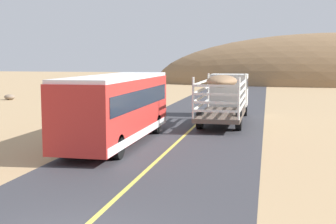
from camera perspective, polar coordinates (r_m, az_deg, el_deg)
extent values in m
cube|color=silver|center=(32.64, 7.55, 2.72)|extent=(2.50, 2.20, 2.20)
cube|color=#192333|center=(32.62, 7.57, 3.51)|extent=(2.53, 1.54, 0.70)
cube|color=brown|center=(27.39, 6.60, -0.32)|extent=(2.50, 6.40, 0.24)
cylinder|color=silver|center=(30.51, 4.98, 2.71)|extent=(0.12, 0.12, 2.20)
cylinder|color=silver|center=(30.31, 9.45, 2.62)|extent=(0.12, 0.12, 2.20)
cylinder|color=silver|center=(24.32, 3.11, 1.73)|extent=(0.12, 0.12, 2.20)
cylinder|color=silver|center=(24.06, 8.72, 1.61)|extent=(0.12, 0.12, 2.20)
cube|color=silver|center=(27.47, 4.10, 0.90)|extent=(0.08, 6.30, 0.12)
cube|color=silver|center=(27.24, 9.14, 0.78)|extent=(0.08, 6.30, 0.12)
cube|color=silver|center=(24.20, 5.88, 0.11)|extent=(2.40, 0.08, 0.12)
cube|color=silver|center=(27.43, 4.11, 1.82)|extent=(0.08, 6.30, 0.12)
cube|color=silver|center=(27.20, 9.16, 1.71)|extent=(0.08, 6.30, 0.12)
cube|color=silver|center=(24.16, 5.89, 1.14)|extent=(2.40, 0.08, 0.12)
cube|color=silver|center=(27.40, 4.11, 2.73)|extent=(0.08, 6.30, 0.12)
cube|color=silver|center=(27.16, 9.18, 2.63)|extent=(0.08, 6.30, 0.12)
cube|color=silver|center=(24.12, 5.90, 2.18)|extent=(2.40, 0.08, 0.12)
cube|color=silver|center=(27.37, 4.12, 3.65)|extent=(0.08, 6.30, 0.12)
cube|color=silver|center=(27.14, 9.20, 3.56)|extent=(0.08, 6.30, 0.12)
cube|color=silver|center=(24.09, 5.91, 3.23)|extent=(2.40, 0.08, 0.12)
ellipsoid|color=#8C6B4C|center=(27.22, 6.65, 3.80)|extent=(1.75, 3.84, 0.70)
cylinder|color=black|center=(32.86, 5.63, 0.58)|extent=(0.32, 1.10, 1.10)
cylinder|color=black|center=(32.68, 9.42, 0.49)|extent=(0.32, 1.10, 1.10)
cylinder|color=black|center=(26.28, 3.95, -0.92)|extent=(0.32, 1.10, 1.10)
cylinder|color=black|center=(26.06, 8.70, -1.04)|extent=(0.32, 1.10, 1.10)
cube|color=red|center=(21.78, -6.29, 0.54)|extent=(2.50, 10.00, 2.70)
cube|color=white|center=(21.68, -6.34, 4.30)|extent=(2.45, 9.80, 0.16)
cube|color=#192333|center=(21.74, -6.31, 1.78)|extent=(2.54, 9.20, 0.80)
cube|color=silver|center=(21.93, -6.25, -2.45)|extent=(2.53, 9.80, 0.36)
cylinder|color=black|center=(25.33, -6.29, -1.34)|extent=(0.30, 1.00, 1.00)
cylinder|color=black|center=(24.73, -1.45, -1.50)|extent=(0.30, 1.00, 1.00)
cylinder|color=black|center=(19.36, -12.40, -3.93)|extent=(0.30, 1.00, 1.00)
cylinder|color=black|center=(18.56, -6.19, -4.27)|extent=(0.30, 1.00, 1.00)
ellipsoid|color=#84705B|center=(47.54, -18.93, 1.75)|extent=(1.01, 0.96, 0.53)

